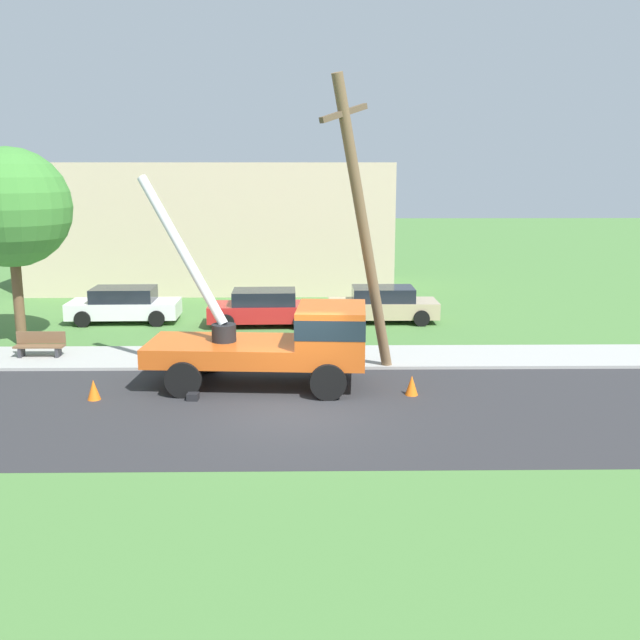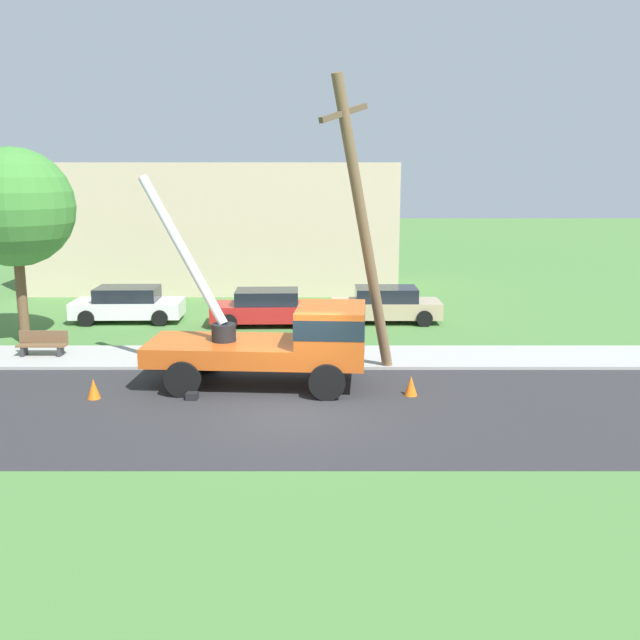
% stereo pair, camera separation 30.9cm
% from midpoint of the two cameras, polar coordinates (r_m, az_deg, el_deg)
% --- Properties ---
extents(ground_plane, '(120.00, 120.00, 0.00)m').
position_cam_midpoint_polar(ground_plane, '(30.71, -0.94, 0.21)').
color(ground_plane, '#477538').
extents(road_asphalt, '(80.00, 7.72, 0.01)m').
position_cam_midpoint_polar(road_asphalt, '(19.11, -1.54, -7.06)').
color(road_asphalt, '#2B2B2D').
rests_on(road_asphalt, ground).
extents(sidewalk_strip, '(80.00, 2.79, 0.10)m').
position_cam_midpoint_polar(sidewalk_strip, '(24.13, -1.20, -2.91)').
color(sidewalk_strip, '#9E9E99').
rests_on(sidewalk_strip, ground).
extents(utility_truck, '(6.74, 3.22, 5.98)m').
position_cam_midpoint_polar(utility_truck, '(20.87, -2.24, -1.43)').
color(utility_truck, '#C65119').
rests_on(utility_truck, ground).
extents(leaning_utility_pole, '(2.41, 2.31, 8.78)m').
position_cam_midpoint_polar(leaning_utility_pole, '(21.49, 3.84, 7.30)').
color(leaning_utility_pole, brown).
rests_on(leaning_utility_pole, ground).
extents(traffic_cone_ahead, '(0.36, 0.36, 0.56)m').
position_cam_midpoint_polar(traffic_cone_ahead, '(20.42, 7.56, -5.11)').
color(traffic_cone_ahead, orange).
rests_on(traffic_cone_ahead, ground).
extents(traffic_cone_behind, '(0.36, 0.36, 0.56)m').
position_cam_midpoint_polar(traffic_cone_behind, '(20.86, -16.82, -5.16)').
color(traffic_cone_behind, orange).
rests_on(traffic_cone_behind, ground).
extents(parked_sedan_white, '(4.44, 2.08, 1.42)m').
position_cam_midpoint_polar(parked_sedan_white, '(30.72, -14.45, 1.19)').
color(parked_sedan_white, silver).
rests_on(parked_sedan_white, ground).
extents(parked_sedan_red, '(4.45, 2.11, 1.42)m').
position_cam_midpoint_polar(parked_sedan_red, '(29.11, -3.82, 0.97)').
color(parked_sedan_red, '#B21E1E').
rests_on(parked_sedan_red, ground).
extents(parked_sedan_tan, '(4.40, 2.02, 1.42)m').
position_cam_midpoint_polar(parked_sedan_tan, '(29.82, 5.48, 1.20)').
color(parked_sedan_tan, tan).
rests_on(parked_sedan_tan, ground).
extents(park_bench, '(1.60, 0.45, 0.90)m').
position_cam_midpoint_polar(park_bench, '(25.71, -20.47, -1.80)').
color(park_bench, brown).
rests_on(park_bench, ground).
extents(roadside_tree_near, '(4.12, 4.12, 6.89)m').
position_cam_midpoint_polar(roadside_tree_near, '(27.63, -22.42, 8.10)').
color(roadside_tree_near, brown).
rests_on(roadside_tree_near, ground).
extents(lowrise_building_backdrop, '(18.00, 6.00, 6.40)m').
position_cam_midpoint_polar(lowrise_building_backdrop, '(38.33, -7.61, 7.27)').
color(lowrise_building_backdrop, '#C6B293').
rests_on(lowrise_building_backdrop, ground).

